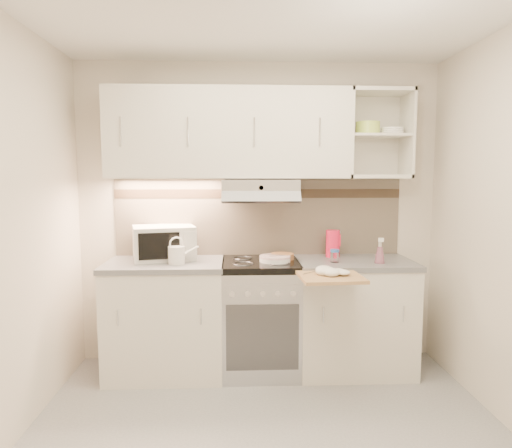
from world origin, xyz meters
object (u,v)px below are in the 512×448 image
(microwave, at_px, (164,243))
(cutting_board, at_px, (331,277))
(pink_pitcher, at_px, (333,243))
(glass_jar, at_px, (333,244))
(watering_can, at_px, (177,254))
(electric_range, at_px, (260,316))
(plate_stack, at_px, (275,259))
(spray_bottle, at_px, (380,253))

(microwave, xyz_separation_m, cutting_board, (1.24, -0.58, -0.16))
(pink_pitcher, xyz_separation_m, cutting_board, (-0.15, -0.62, -0.14))
(pink_pitcher, bearing_deg, glass_jar, 74.75)
(watering_can, relative_size, glass_jar, 1.11)
(electric_range, relative_size, plate_stack, 3.70)
(electric_range, bearing_deg, plate_stack, -16.45)
(plate_stack, xyz_separation_m, glass_jar, (0.50, 0.20, 0.09))
(plate_stack, xyz_separation_m, pink_pitcher, (0.50, 0.18, 0.09))
(microwave, height_order, pink_pitcher, microwave)
(electric_range, bearing_deg, pink_pitcher, 13.52)
(plate_stack, relative_size, cutting_board, 0.57)
(spray_bottle, bearing_deg, cutting_board, -122.33)
(watering_can, height_order, cutting_board, watering_can)
(cutting_board, bearing_deg, microwave, 151.69)
(watering_can, bearing_deg, plate_stack, -17.09)
(microwave, relative_size, spray_bottle, 2.63)
(plate_stack, bearing_deg, glass_jar, 21.25)
(electric_range, relative_size, pink_pitcher, 4.01)
(watering_can, bearing_deg, microwave, 101.80)
(pink_pitcher, relative_size, glass_jar, 1.04)
(microwave, distance_m, glass_jar, 1.39)
(electric_range, distance_m, watering_can, 0.83)
(microwave, relative_size, glass_jar, 2.55)
(plate_stack, distance_m, spray_bottle, 0.81)
(electric_range, distance_m, glass_jar, 0.85)
(glass_jar, bearing_deg, electric_range, -165.18)
(watering_can, xyz_separation_m, plate_stack, (0.75, 0.06, -0.05))
(electric_range, distance_m, pink_pitcher, 0.84)
(electric_range, distance_m, plate_stack, 0.49)
(watering_can, distance_m, glass_jar, 1.28)
(plate_stack, bearing_deg, watering_can, -175.48)
(electric_range, height_order, plate_stack, plate_stack)
(cutting_board, bearing_deg, electric_range, 131.41)
(glass_jar, xyz_separation_m, spray_bottle, (0.30, -0.30, -0.03))
(plate_stack, bearing_deg, pink_pitcher, 19.86)
(electric_range, xyz_separation_m, watering_can, (-0.64, -0.09, 0.52))
(electric_range, xyz_separation_m, microwave, (-0.77, 0.11, 0.58))
(pink_pitcher, relative_size, cutting_board, 0.53)
(electric_range, distance_m, cutting_board, 0.78)
(electric_range, bearing_deg, spray_bottle, -8.39)
(glass_jar, distance_m, spray_bottle, 0.42)
(microwave, xyz_separation_m, plate_stack, (0.89, -0.15, -0.11))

